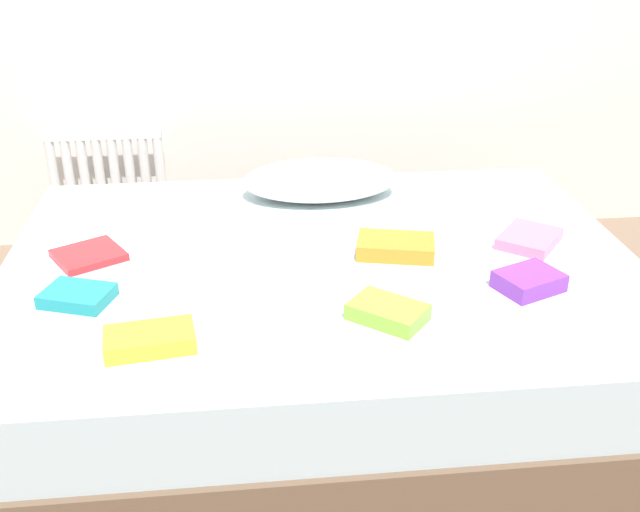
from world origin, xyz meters
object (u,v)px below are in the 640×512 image
object	(u,v)px
pillow	(320,180)
textbook_orange	(396,247)
bed	(322,327)
textbook_pink	(529,239)
textbook_white	(264,306)
textbook_purple	(529,281)
textbook_teal	(77,296)
textbook_lime	(388,312)
textbook_yellow	(150,340)
radiator	(108,181)
textbook_red	(89,255)

from	to	relation	value
pillow	textbook_orange	size ratio (longest dim) A/B	2.38
bed	textbook_pink	xyz separation A→B (m)	(0.68, 0.03, 0.27)
bed	textbook_white	xyz separation A→B (m)	(-0.19, -0.32, 0.27)
textbook_purple	textbook_teal	bearing A→B (deg)	153.94
textbook_lime	bed	bearing A→B (deg)	148.50
textbook_teal	textbook_white	bearing A→B (deg)	6.68
pillow	textbook_white	distance (m)	0.86
textbook_pink	textbook_yellow	distance (m)	1.26
radiator	textbook_lime	size ratio (longest dim) A/B	2.63
pillow	textbook_yellow	size ratio (longest dim) A/B	2.55
textbook_lime	textbook_yellow	xyz separation A→B (m)	(-0.62, -0.07, 0.00)
bed	radiator	xyz separation A→B (m)	(-0.84, 1.20, 0.10)
textbook_teal	textbook_purple	world-z (taller)	textbook_purple
pillow	textbook_red	xyz separation A→B (m)	(-0.77, -0.44, -0.06)
textbook_white	textbook_lime	distance (m)	0.33
textbook_teal	textbook_lime	world-z (taller)	textbook_lime
textbook_white	textbook_yellow	size ratio (longest dim) A/B	0.98
bed	textbook_orange	bearing A→B (deg)	-0.47
textbook_purple	radiator	bearing A→B (deg)	110.63
textbook_red	textbook_teal	bearing A→B (deg)	-117.24
pillow	textbook_orange	world-z (taller)	pillow
textbook_orange	textbook_purple	distance (m)	0.43
textbook_purple	textbook_red	bearing A→B (deg)	142.11
textbook_orange	textbook_red	bearing A→B (deg)	-171.10
textbook_white	textbook_pink	xyz separation A→B (m)	(0.87, 0.35, -0.00)
pillow	radiator	bearing A→B (deg)	142.13
radiator	pillow	size ratio (longest dim) A/B	0.90
bed	textbook_pink	world-z (taller)	textbook_pink
textbook_teal	textbook_pink	world-z (taller)	same
bed	textbook_red	xyz separation A→B (m)	(-0.72, 0.07, 0.26)
radiator	textbook_red	xyz separation A→B (m)	(0.12, -1.13, 0.17)
textbook_teal	textbook_orange	size ratio (longest dim) A/B	0.76
textbook_teal	textbook_orange	xyz separation A→B (m)	(0.94, 0.20, 0.01)
pillow	textbook_purple	world-z (taller)	pillow
textbook_orange	textbook_white	bearing A→B (deg)	-130.07
pillow	textbook_teal	world-z (taller)	pillow
textbook_yellow	textbook_white	bearing A→B (deg)	17.55
radiator	textbook_purple	xyz separation A→B (m)	(1.41, -1.47, 0.18)
textbook_orange	textbook_lime	size ratio (longest dim) A/B	1.22
radiator	textbook_teal	xyz separation A→B (m)	(0.14, -1.40, 0.18)
pillow	textbook_teal	distance (m)	1.04
textbook_pink	textbook_purple	distance (m)	0.32
pillow	textbook_red	world-z (taller)	pillow
radiator	textbook_white	xyz separation A→B (m)	(0.65, -1.52, 0.18)
textbook_white	textbook_yellow	xyz separation A→B (m)	(-0.29, -0.14, 0.00)
pillow	textbook_orange	xyz separation A→B (m)	(0.18, -0.51, -0.04)
textbook_teal	textbook_yellow	size ratio (longest dim) A/B	0.82
pillow	textbook_yellow	bearing A→B (deg)	-118.78
textbook_red	textbook_lime	bearing A→B (deg)	-58.78
textbook_white	textbook_purple	xyz separation A→B (m)	(0.76, 0.05, 0.01)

